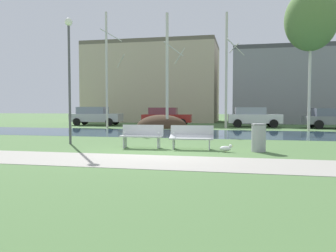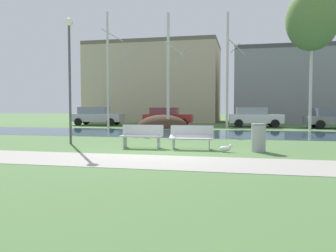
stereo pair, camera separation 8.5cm
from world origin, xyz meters
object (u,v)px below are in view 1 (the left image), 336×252
(parked_hatch_third_white, at_px, (253,117))
(parked_van_nearest_silver, at_px, (95,116))
(seagull, at_px, (226,148))
(parked_wagon_fourth_grey, at_px, (336,118))
(parked_sedan_second_red, at_px, (166,116))
(bench_right, at_px, (192,136))
(bench_left, at_px, (142,135))
(streetlamp, at_px, (69,60))
(trash_bin, at_px, (259,137))

(parked_hatch_third_white, bearing_deg, parked_van_nearest_silver, -179.61)
(seagull, distance_m, parked_wagon_fourth_grey, 16.96)
(parked_sedan_second_red, distance_m, parked_wagon_fourth_grey, 12.97)
(bench_right, height_order, parked_wagon_fourth_grey, parked_wagon_fourth_grey)
(bench_left, bearing_deg, parked_wagon_fourth_grey, 54.38)
(bench_left, relative_size, streetlamp, 0.31)
(trash_bin, distance_m, parked_hatch_third_white, 15.61)
(parked_sedan_second_red, bearing_deg, parked_hatch_third_white, 0.42)
(parked_wagon_fourth_grey, bearing_deg, parked_sedan_second_red, 177.23)
(seagull, xyz_separation_m, parked_wagon_fourth_grey, (7.34, 15.27, 0.65))
(bench_left, relative_size, parked_hatch_third_white, 0.39)
(parked_wagon_fourth_grey, bearing_deg, bench_right, -120.40)
(parked_wagon_fourth_grey, bearing_deg, bench_left, -125.62)
(parked_hatch_third_white, bearing_deg, seagull, -95.20)
(parked_van_nearest_silver, bearing_deg, bench_right, -55.20)
(parked_van_nearest_silver, bearing_deg, seagull, -53.10)
(streetlamp, xyz_separation_m, parked_wagon_fourth_grey, (13.89, 13.97, -2.73))
(trash_bin, relative_size, parked_van_nearest_silver, 0.22)
(bench_left, distance_m, parked_sedan_second_red, 15.52)
(parked_hatch_third_white, xyz_separation_m, parked_wagon_fourth_grey, (5.89, -0.68, -0.03))
(bench_left, distance_m, bench_right, 1.91)
(trash_bin, height_order, parked_wagon_fourth_grey, parked_wagon_fourth_grey)
(parked_sedan_second_red, xyz_separation_m, parked_hatch_third_white, (7.06, 0.05, 0.01))
(bench_left, xyz_separation_m, bench_right, (1.91, 0.00, 0.00))
(streetlamp, bearing_deg, parked_hatch_third_white, 61.38)
(parked_sedan_second_red, bearing_deg, bench_right, -74.24)
(parked_sedan_second_red, height_order, parked_wagon_fourth_grey, parked_sedan_second_red)
(parked_van_nearest_silver, bearing_deg, streetlamp, -69.77)
(streetlamp, xyz_separation_m, parked_sedan_second_red, (0.93, 14.60, -2.71))
(bench_right, relative_size, parked_van_nearest_silver, 0.37)
(seagull, xyz_separation_m, parked_van_nearest_silver, (-11.91, 15.86, 0.69))
(trash_bin, relative_size, parked_hatch_third_white, 0.23)
(bench_left, distance_m, parked_hatch_third_white, 16.07)
(bench_right, distance_m, streetlamp, 6.12)
(parked_sedan_second_red, bearing_deg, bench_left, -81.03)
(bench_right, bearing_deg, parked_sedan_second_red, 105.76)
(streetlamp, height_order, parked_van_nearest_silver, streetlamp)
(parked_van_nearest_silver, bearing_deg, parked_sedan_second_red, 0.35)
(trash_bin, bearing_deg, streetlamp, 172.92)
(trash_bin, bearing_deg, parked_sedan_second_red, 113.33)
(streetlamp, bearing_deg, trash_bin, -7.08)
(parked_hatch_third_white, bearing_deg, streetlamp, -118.62)
(parked_van_nearest_silver, distance_m, parked_wagon_fourth_grey, 19.26)
(parked_sedan_second_red, bearing_deg, streetlamp, -93.66)
(bench_right, bearing_deg, streetlamp, 172.08)
(streetlamp, distance_m, parked_wagon_fourth_grey, 19.89)
(bench_right, height_order, trash_bin, trash_bin)
(bench_left, bearing_deg, bench_right, 0.00)
(trash_bin, height_order, seagull, trash_bin)
(trash_bin, bearing_deg, bench_left, 177.09)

